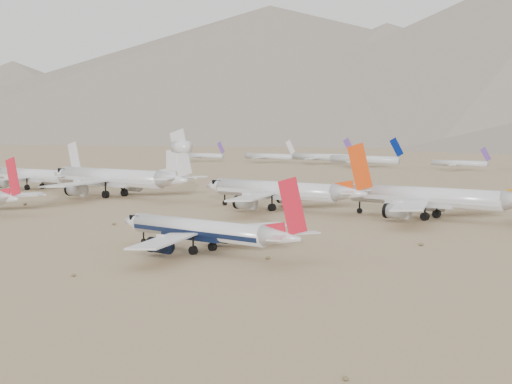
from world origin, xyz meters
TOP-DOWN VIEW (x-y plane):
  - ground at (0.00, 0.00)m, footprint 7000.00×7000.00m
  - main_airliner at (12.00, -0.46)m, footprint 40.43×39.49m
  - row2_gold_tail at (22.54, 69.99)m, footprint 52.66×51.51m
  - row2_orange_tail at (-18.98, 63.51)m, footprint 52.34×51.21m
  - row2_white_trijet at (-83.13, 60.54)m, footprint 63.12×61.69m
  - row2_white_twin at (-132.15, 62.51)m, footprint 50.50×49.42m

SIDE VIEW (x-z plane):
  - ground at x=0.00m, z-range 0.00..0.00m
  - main_airliner at x=12.00m, z-range -3.21..11.06m
  - row2_white_twin at x=-132.15m, z-range -3.94..14.10m
  - row2_orange_tail at x=-18.98m, z-range -4.10..14.58m
  - row2_gold_tail at x=22.54m, z-range -4.13..14.62m
  - row2_white_trijet at x=-83.13m, z-range -4.71..17.66m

